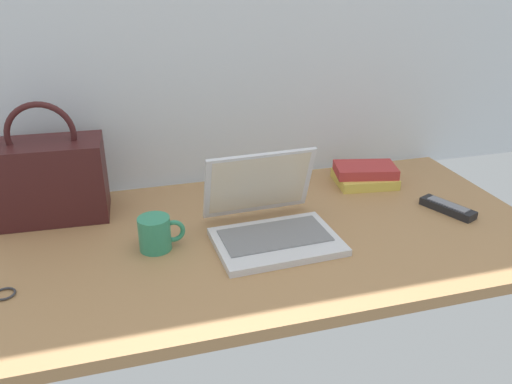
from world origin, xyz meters
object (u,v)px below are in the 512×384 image
object	(u,v)px
remote_control_near	(448,208)
book_stack	(365,175)
laptop	(270,221)
coffee_mug	(156,233)
handbag	(49,178)

from	to	relation	value
remote_control_near	book_stack	xyz separation A→B (m)	(-0.14, 0.25, 0.02)
laptop	remote_control_near	size ratio (longest dim) A/B	1.93
coffee_mug	handbag	size ratio (longest dim) A/B	0.35
laptop	handbag	distance (m)	0.62
coffee_mug	handbag	world-z (taller)	handbag
laptop	book_stack	distance (m)	0.47
laptop	handbag	xyz separation A→B (m)	(-0.55, 0.27, 0.07)
coffee_mug	book_stack	size ratio (longest dim) A/B	0.55
handbag	book_stack	world-z (taller)	handbag
laptop	book_stack	size ratio (longest dim) A/B	1.51
remote_control_near	laptop	bearing A→B (deg)	179.70
handbag	laptop	bearing A→B (deg)	-26.33
laptop	coffee_mug	xyz separation A→B (m)	(-0.29, 0.02, -0.00)
laptop	remote_control_near	distance (m)	0.53
coffee_mug	remote_control_near	bearing A→B (deg)	-1.24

